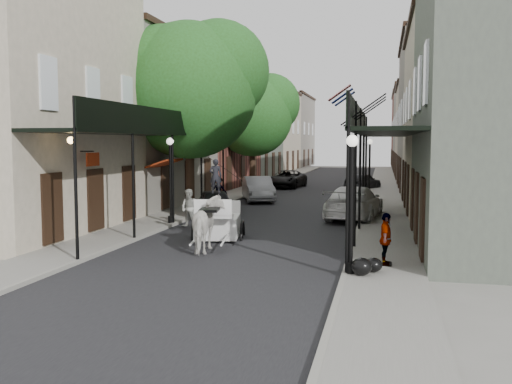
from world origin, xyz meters
The scene contains 24 objects.
ground centered at (0.00, 0.00, 0.00)m, with size 140.00×140.00×0.00m, color gray.
road centered at (0.00, 20.00, 0.01)m, with size 8.00×90.00×0.01m, color black.
sidewalk_left centered at (-5.00, 20.00, 0.06)m, with size 2.20×90.00×0.12m, color gray.
sidewalk_right centered at (5.00, 20.00, 0.06)m, with size 2.20×90.00×0.12m, color gray.
building_row_left centered at (-8.60, 30.00, 5.25)m, with size 5.00×80.00×10.50m, color beige.
building_row_right centered at (8.60, 30.00, 5.25)m, with size 5.00×80.00×10.50m, color gray.
gallery_left centered at (-4.79, 6.98, 4.05)m, with size 2.20×18.05×4.88m.
gallery_right centered at (4.79, 6.98, 4.05)m, with size 2.20×18.05×4.88m.
tree_near centered at (-4.20, 10.18, 6.49)m, with size 7.31×6.80×9.63m.
tree_far centered at (-4.25, 24.18, 5.84)m, with size 6.45×6.00×8.61m.
lamppost_right_near centered at (4.10, -2.00, 2.05)m, with size 0.32×0.32×3.71m.
lamppost_left centered at (-4.10, 6.00, 2.05)m, with size 0.32×0.32×3.71m.
lamppost_right_far centered at (4.10, 18.00, 2.05)m, with size 0.32×0.32×3.71m.
horse centered at (-0.71, 0.70, 0.92)m, with size 0.99×2.17×1.83m, color silver.
carriage centered at (-1.19, 3.52, 1.19)m, with size 2.13×2.91×3.06m.
pedestrian_walking centered at (-3.14, 5.67, 0.82)m, with size 0.80×0.62×1.64m, color #A8A99F.
pedestrian_sidewalk_left centered at (-4.20, 13.72, 0.90)m, with size 1.01×0.58×1.57m, color gray.
pedestrian_sidewalk_right centered at (5.02, -0.81, 0.87)m, with size 0.88×0.37×1.51m, color gray.
car_left_near centered at (-2.97, 9.00, 0.68)m, with size 1.60×3.98×1.36m, color black.
car_left_mid centered at (-2.60, 16.89, 0.76)m, with size 1.61×4.61×1.52m, color gray.
car_left_far centered at (-2.60, 27.60, 0.70)m, with size 2.33×5.06×1.41m, color black.
car_right_near centered at (3.60, 9.94, 0.79)m, with size 2.20×5.41×1.57m, color silver.
car_right_far centered at (3.42, 27.09, 0.65)m, with size 1.53×3.81×1.30m, color black.
trash_bags centered at (4.52, -2.03, 0.34)m, with size 0.82×0.97×0.47m.
Camera 1 is at (4.91, -17.29, 3.63)m, focal length 40.00 mm.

